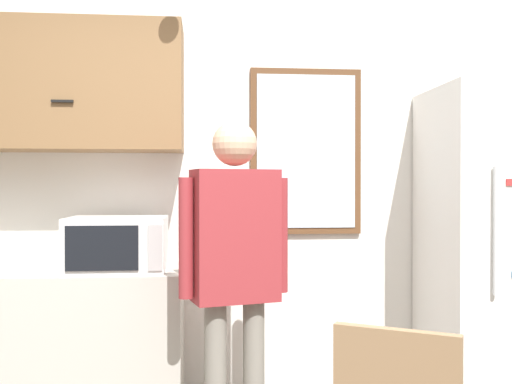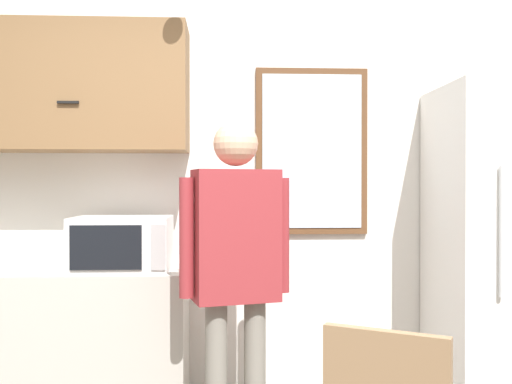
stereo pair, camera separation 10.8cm
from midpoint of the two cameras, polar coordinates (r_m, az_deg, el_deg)
back_wall at (r=3.65m, az=-2.82°, el=0.34°), size 6.00×0.06×2.70m
counter at (r=3.66m, az=-22.45°, el=-14.07°), size 2.01×0.56×0.88m
upper_cabinets at (r=3.68m, az=-22.03°, el=9.65°), size 2.01×0.39×0.75m
microwave at (r=3.35m, az=-12.33°, el=-5.07°), size 0.54×0.42×0.31m
person at (r=2.86m, az=-0.95°, el=-6.16°), size 0.55×0.32×1.69m
refrigerator at (r=3.70m, az=24.67°, el=-5.55°), size 0.81×0.73×1.95m
window at (r=3.66m, az=6.43°, el=4.07°), size 0.71×0.05×1.05m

